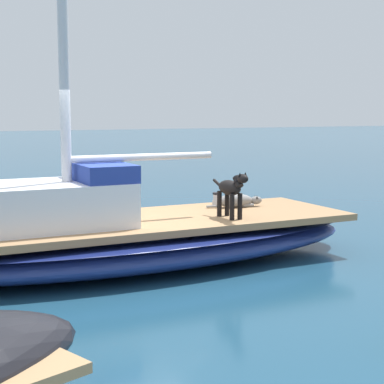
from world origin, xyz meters
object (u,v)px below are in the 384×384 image
Objects in this scene: sailboat_main at (130,242)px; dog_grey at (237,201)px; dog_black at (231,190)px; deck_winch at (217,199)px.

dog_grey reaches higher than sailboat_main.
sailboat_main is 7.74× the size of dog_black.
dog_grey is (0.89, -0.61, -0.32)m from dog_black.
deck_winch is at bearing -19.14° from dog_black.
sailboat_main is 2.08m from dog_grey.
dog_grey is at bearing -34.49° from dog_black.
deck_winch is (0.73, -1.82, 0.42)m from sailboat_main.
dog_grey is 0.39m from deck_winch.
dog_black is at bearing 145.51° from dog_grey.
dog_black is 1.12m from dog_grey.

